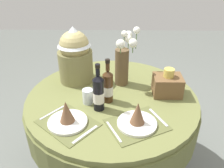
% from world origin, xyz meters
% --- Properties ---
extents(ground, '(8.00, 8.00, 0.00)m').
position_xyz_m(ground, '(0.00, 0.00, 0.00)').
color(ground, slate).
extents(dining_table, '(1.25, 1.25, 0.74)m').
position_xyz_m(dining_table, '(0.00, 0.00, 0.59)').
color(dining_table, olive).
rests_on(dining_table, ground).
extents(place_setting_left, '(0.43, 0.42, 0.16)m').
position_xyz_m(place_setting_left, '(-0.26, -0.31, 0.79)').
color(place_setting_left, brown).
rests_on(place_setting_left, dining_table).
extents(place_setting_right, '(0.42, 0.38, 0.16)m').
position_xyz_m(place_setting_right, '(0.16, -0.32, 0.79)').
color(place_setting_right, brown).
rests_on(place_setting_right, dining_table).
extents(flower_vase, '(0.18, 0.20, 0.45)m').
position_xyz_m(flower_vase, '(0.08, 0.18, 0.95)').
color(flower_vase, brown).
rests_on(flower_vase, dining_table).
extents(wine_bottle_left, '(0.07, 0.07, 0.32)m').
position_xyz_m(wine_bottle_left, '(-0.03, -0.07, 0.86)').
color(wine_bottle_left, '#422814').
rests_on(wine_bottle_left, dining_table).
extents(wine_bottle_rear, '(0.07, 0.07, 0.33)m').
position_xyz_m(wine_bottle_rear, '(-0.08, -0.16, 0.87)').
color(wine_bottle_rear, black).
rests_on(wine_bottle_rear, dining_table).
extents(tumbler_mid, '(0.07, 0.07, 0.10)m').
position_xyz_m(tumbler_mid, '(-0.16, -0.09, 0.79)').
color(tumbler_mid, silver).
rests_on(tumbler_mid, dining_table).
extents(gift_tub_back_left, '(0.27, 0.27, 0.44)m').
position_xyz_m(gift_tub_back_left, '(-0.29, 0.23, 0.98)').
color(gift_tub_back_left, olive).
rests_on(gift_tub_back_left, dining_table).
extents(woven_basket_side_right, '(0.20, 0.16, 0.20)m').
position_xyz_m(woven_basket_side_right, '(0.40, 0.03, 0.82)').
color(woven_basket_side_right, brown).
rests_on(woven_basket_side_right, dining_table).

